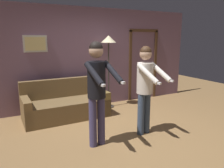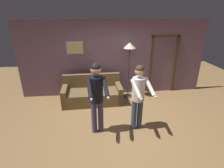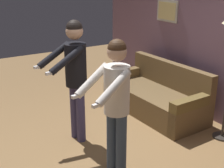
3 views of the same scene
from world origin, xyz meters
TOP-DOWN VIEW (x-y plane):
  - ground_plane at (0.00, 0.00)m, footprint 12.00×12.00m
  - couch at (-0.79, 1.51)m, footprint 1.92×0.90m
  - person_standing_left at (-0.67, -0.10)m, footprint 0.48×0.71m
  - person_standing_right at (0.32, -0.05)m, footprint 0.52×0.69m

SIDE VIEW (x-z plane):
  - ground_plane at x=0.00m, z-range 0.00..0.00m
  - couch at x=-0.79m, z-range -0.16..0.71m
  - person_standing_right at x=0.32m, z-range 0.17..1.85m
  - person_standing_left at x=-0.67m, z-range 0.20..1.96m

